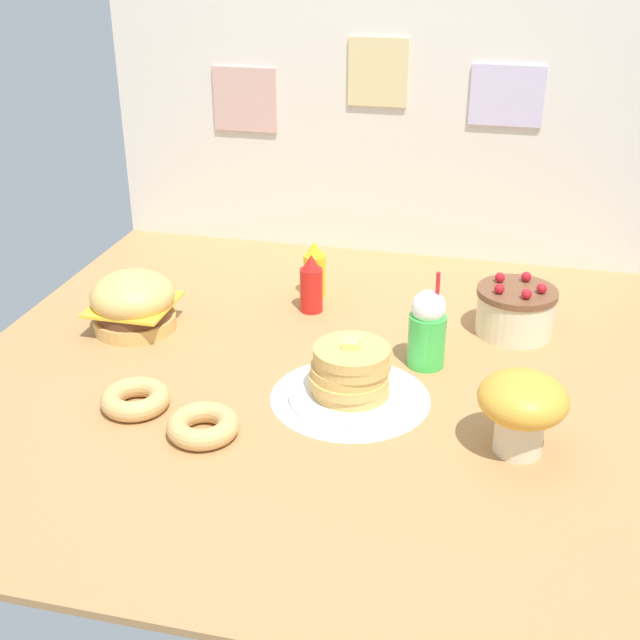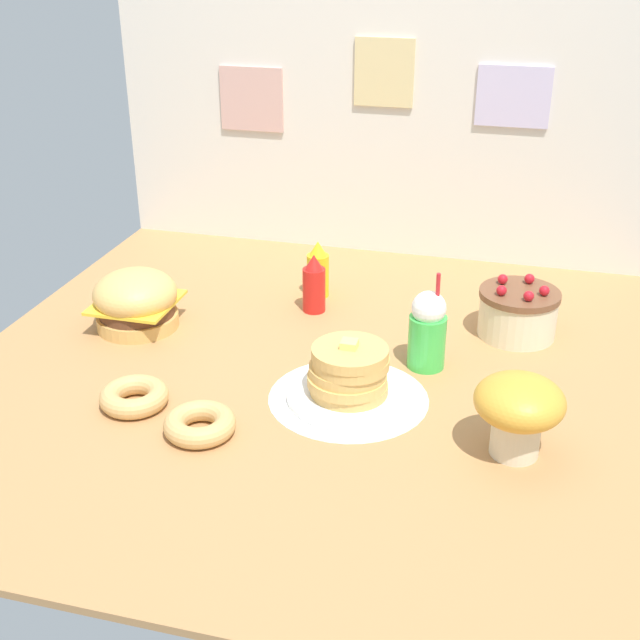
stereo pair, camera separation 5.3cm
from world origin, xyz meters
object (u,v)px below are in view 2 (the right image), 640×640
at_px(layer_cake, 518,312).
at_px(donut_pink_glaze, 134,396).
at_px(mustard_bottle, 318,271).
at_px(cream_soda_cup, 428,330).
at_px(burger, 136,301).
at_px(pancake_stack, 349,376).
at_px(mushroom_stool, 519,408).
at_px(donut_chocolate, 200,423).
at_px(ketchup_bottle, 314,285).

xyz_separation_m(layer_cake, donut_pink_glaze, (-0.99, -0.71, -0.05)).
relative_size(mustard_bottle, cream_soda_cup, 0.67).
xyz_separation_m(burger, cream_soda_cup, (0.94, -0.02, 0.03)).
relative_size(burger, mustard_bottle, 1.33).
distance_m(burger, pancake_stack, 0.81).
xyz_separation_m(burger, donut_pink_glaze, (0.21, -0.45, -0.06)).
bearing_deg(layer_cake, mushroom_stool, -87.40).
height_order(mustard_bottle, donut_chocolate, mustard_bottle).
distance_m(donut_pink_glaze, donut_chocolate, 0.24).
distance_m(ketchup_bottle, donut_pink_glaze, 0.78).
xyz_separation_m(pancake_stack, ketchup_bottle, (-0.24, 0.53, 0.02)).
bearing_deg(pancake_stack, ketchup_bottle, 114.76).
xyz_separation_m(mustard_bottle, cream_soda_cup, (0.44, -0.41, 0.03)).
height_order(burger, pancake_stack, burger).
xyz_separation_m(burger, donut_chocolate, (0.43, -0.53, -0.06)).
relative_size(donut_pink_glaze, donut_chocolate, 1.00).
relative_size(ketchup_bottle, cream_soda_cup, 0.67).
height_order(pancake_stack, ketchup_bottle, ketchup_bottle).
distance_m(layer_cake, mustard_bottle, 0.70).
height_order(ketchup_bottle, donut_pink_glaze, ketchup_bottle).
height_order(mustard_bottle, donut_pink_glaze, mustard_bottle).
relative_size(donut_chocolate, mushroom_stool, 0.85).
relative_size(cream_soda_cup, mushroom_stool, 1.36).
xyz_separation_m(cream_soda_cup, donut_pink_glaze, (-0.74, -0.43, -0.09)).
bearing_deg(burger, pancake_stack, -18.89).
bearing_deg(cream_soda_cup, mushroom_stool, -54.29).
height_order(ketchup_bottle, mushroom_stool, mushroom_stool).
distance_m(mustard_bottle, donut_chocolate, 0.92).
bearing_deg(ketchup_bottle, mushroom_stool, -43.86).
height_order(burger, layer_cake, burger).
height_order(donut_pink_glaze, mushroom_stool, mushroom_stool).
relative_size(burger, donut_pink_glaze, 1.43).
height_order(pancake_stack, mushroom_stool, mushroom_stool).
bearing_deg(donut_pink_glaze, cream_soda_cup, 30.11).
xyz_separation_m(pancake_stack, mushroom_stool, (0.46, -0.15, 0.06)).
height_order(pancake_stack, mustard_bottle, mustard_bottle).
distance_m(pancake_stack, donut_chocolate, 0.43).
xyz_separation_m(ketchup_bottle, donut_pink_glaze, (-0.31, -0.71, -0.06)).
bearing_deg(burger, donut_chocolate, -50.65).
bearing_deg(donut_pink_glaze, ketchup_bottle, 66.23).
bearing_deg(mustard_bottle, pancake_stack, -68.00).
bearing_deg(mustard_bottle, donut_pink_glaze, -109.40).
bearing_deg(cream_soda_cup, pancake_stack, -126.61).
bearing_deg(layer_cake, cream_soda_cup, -131.77).
relative_size(burger, cream_soda_cup, 0.88).
height_order(pancake_stack, layer_cake, layer_cake).
height_order(donut_pink_glaze, donut_chocolate, same).
bearing_deg(mustard_bottle, burger, -142.29).
relative_size(burger, ketchup_bottle, 1.33).
height_order(burger, donut_chocolate, burger).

